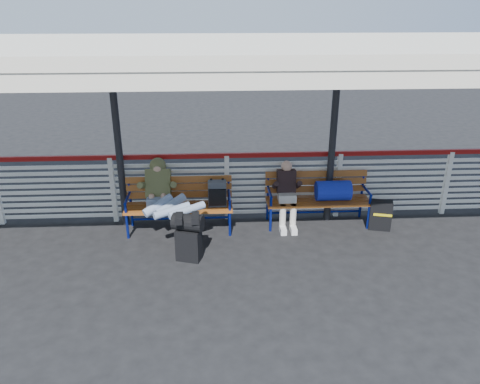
{
  "coord_description": "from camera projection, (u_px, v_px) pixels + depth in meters",
  "views": [
    {
      "loc": [
        -0.2,
        -5.82,
        3.67
      ],
      "look_at": [
        0.18,
        1.0,
        0.88
      ],
      "focal_mm": 35.0,
      "sensor_mm": 36.0,
      "label": 1
    }
  ],
  "objects": [
    {
      "name": "suitcase_side",
      "position": [
        380.0,
        215.0,
        8.05
      ],
      "size": [
        0.41,
        0.31,
        0.51
      ],
      "rotation": [
        0.0,
        0.0,
        -0.25
      ],
      "color": "black",
      "rests_on": "ground"
    },
    {
      "name": "fence",
      "position": [
        227.0,
        184.0,
        8.29
      ],
      "size": [
        12.08,
        0.08,
        1.24
      ],
      "color": "silver",
      "rests_on": "ground"
    },
    {
      "name": "traveler_man",
      "position": [
        168.0,
        201.0,
        7.54
      ],
      "size": [
        0.94,
        1.64,
        0.77
      ],
      "color": "#8393B0",
      "rests_on": "ground"
    },
    {
      "name": "bench_left",
      "position": [
        189.0,
        198.0,
        7.91
      ],
      "size": [
        1.8,
        0.56,
        0.92
      ],
      "color": "#96471D",
      "rests_on": "ground"
    },
    {
      "name": "ground",
      "position": [
        231.0,
        274.0,
        6.78
      ],
      "size": [
        60.0,
        60.0,
        0.0
      ],
      "primitive_type": "plane",
      "color": "black",
      "rests_on": "ground"
    },
    {
      "name": "canopy",
      "position": [
        227.0,
        51.0,
        6.43
      ],
      "size": [
        12.6,
        3.6,
        3.16
      ],
      "color": "silver",
      "rests_on": "ground"
    },
    {
      "name": "bench_right",
      "position": [
        325.0,
        192.0,
        8.12
      ],
      "size": [
        1.8,
        0.56,
        0.92
      ],
      "color": "#96471D",
      "rests_on": "ground"
    },
    {
      "name": "companion_person",
      "position": [
        287.0,
        194.0,
        8.06
      ],
      "size": [
        0.32,
        0.66,
        1.15
      ],
      "color": "beige",
      "rests_on": "ground"
    },
    {
      "name": "luggage_stack",
      "position": [
        188.0,
        235.0,
        7.02
      ],
      "size": [
        0.51,
        0.38,
        0.76
      ],
      "rotation": [
        0.0,
        0.0,
        -0.3
      ],
      "color": "black",
      "rests_on": "ground"
    }
  ]
}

